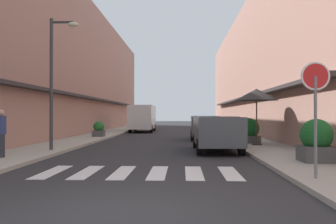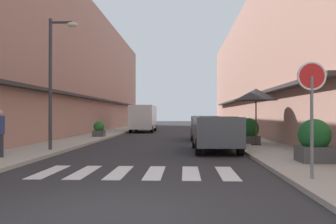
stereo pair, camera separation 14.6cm
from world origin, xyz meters
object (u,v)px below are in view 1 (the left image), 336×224
object	(u,v)px
parked_car_near	(216,129)
planter_far	(99,129)
delivery_van	(143,116)
planter_corner	(316,141)
street_lamp	(56,69)
pedestrian_walking_near	(1,132)
round_street_sign	(315,89)
cafe_umbrella	(257,95)
parked_car_mid	(205,125)
planter_midblock	(249,131)

from	to	relation	value
parked_car_near	planter_far	size ratio (longest dim) A/B	4.41
parked_car_near	delivery_van	xyz separation A→B (m)	(-4.95, 16.25, 0.48)
delivery_van	planter_corner	bearing A→B (deg)	-69.40
street_lamp	pedestrian_walking_near	distance (m)	3.67
parked_car_near	round_street_sign	bearing A→B (deg)	-76.98
cafe_umbrella	planter_far	distance (m)	10.82
parked_car_mid	planter_corner	world-z (taller)	parked_car_mid
round_street_sign	street_lamp	world-z (taller)	street_lamp
round_street_sign	planter_midblock	bearing A→B (deg)	87.65
street_lamp	planter_midblock	world-z (taller)	street_lamp
cafe_umbrella	planter_corner	world-z (taller)	cafe_umbrella
round_street_sign	cafe_umbrella	xyz separation A→B (m)	(0.53, 8.64, 0.36)
parked_car_near	street_lamp	distance (m)	7.05
parked_car_mid	planter_corner	xyz separation A→B (m)	(2.63, -10.74, -0.17)
parked_car_mid	planter_far	bearing A→B (deg)	172.44
planter_far	pedestrian_walking_near	distance (m)	11.04
planter_corner	parked_car_mid	bearing A→B (deg)	103.78
parked_car_mid	round_street_sign	world-z (taller)	round_street_sign
parked_car_near	planter_far	xyz separation A→B (m)	(-6.85, 7.73, -0.33)
delivery_van	pedestrian_walking_near	bearing A→B (deg)	-97.38
parked_car_near	planter_midblock	xyz separation A→B (m)	(1.96, 3.18, -0.21)
cafe_umbrella	planter_far	bearing A→B (deg)	146.98
parked_car_near	cafe_umbrella	size ratio (longest dim) A/B	1.64
pedestrian_walking_near	cafe_umbrella	bearing A→B (deg)	-145.04
cafe_umbrella	parked_car_near	bearing A→B (deg)	-137.21
parked_car_near	planter_far	bearing A→B (deg)	131.56
round_street_sign	planter_midblock	xyz separation A→B (m)	(0.41, 9.90, -1.40)
parked_car_mid	street_lamp	world-z (taller)	street_lamp
pedestrian_walking_near	parked_car_mid	bearing A→B (deg)	-120.14
street_lamp	cafe_umbrella	distance (m)	9.08
pedestrian_walking_near	planter_corner	bearing A→B (deg)	-177.26
parked_car_near	street_lamp	size ratio (longest dim) A/B	0.81
parked_car_mid	street_lamp	distance (m)	10.28
parked_car_mid	pedestrian_walking_near	size ratio (longest dim) A/B	2.71
parked_car_near	planter_midblock	bearing A→B (deg)	58.38
parked_car_near	planter_corner	world-z (taller)	parked_car_near
delivery_van	planter_midblock	distance (m)	14.79
planter_corner	parked_car_near	bearing A→B (deg)	123.88
planter_midblock	planter_far	size ratio (longest dim) A/B	1.27
parked_car_near	round_street_sign	world-z (taller)	round_street_sign
planter_midblock	street_lamp	bearing A→B (deg)	-155.59
delivery_van	planter_far	xyz separation A→B (m)	(-1.91, -8.52, -0.81)
round_street_sign	delivery_van	bearing A→B (deg)	105.80
parked_car_near	planter_far	world-z (taller)	parked_car_near
planter_corner	planter_midblock	size ratio (longest dim) A/B	1.04
parked_car_mid	cafe_umbrella	bearing A→B (deg)	-66.99
parked_car_near	parked_car_mid	distance (m)	6.82
cafe_umbrella	planter_corner	distance (m)	6.12
planter_midblock	parked_car_mid	bearing A→B (deg)	118.30
cafe_umbrella	pedestrian_walking_near	bearing A→B (deg)	-151.40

